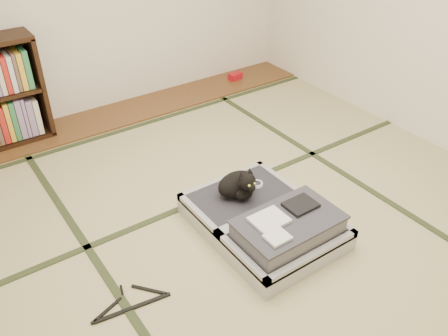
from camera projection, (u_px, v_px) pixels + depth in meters
floor at (247, 223)px, 3.28m from camera, size 4.50×4.50×0.00m
wood_strip at (124, 113)px, 4.64m from camera, size 4.00×0.50×0.02m
red_item at (235, 76)px, 5.29m from camera, size 0.16×0.11×0.07m
room_shell at (254, 9)px, 2.47m from camera, size 4.50×4.50×4.50m
tatami_borders at (208, 188)px, 3.62m from camera, size 4.00×4.50×0.01m
suitcase at (267, 222)px, 3.14m from camera, size 0.74×0.99×0.29m
cat at (239, 185)px, 3.25m from camera, size 0.33×0.33×0.27m
cable_coil at (256, 184)px, 3.41m from camera, size 0.10×0.10×0.02m
hanger at (131, 304)px, 2.69m from camera, size 0.46×0.23×0.01m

